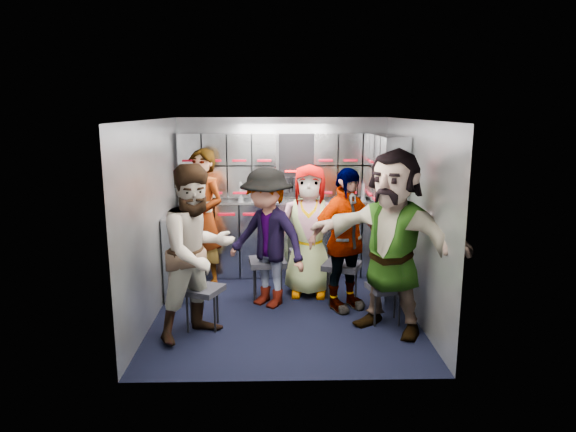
{
  "coord_description": "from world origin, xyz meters",
  "views": [
    {
      "loc": [
        -0.09,
        -5.38,
        2.21
      ],
      "look_at": [
        0.04,
        0.35,
        1.01
      ],
      "focal_mm": 32.0,
      "sensor_mm": 36.0,
      "label": 1
    }
  ],
  "objects_px": {
    "attendant_standing": "(203,218)",
    "attendant_arc_e": "(392,242)",
    "attendant_arc_a": "(198,252)",
    "jump_seat_near_right": "(386,290)",
    "attendant_arc_c": "(309,231)",
    "attendant_arc_d": "(345,240)",
    "jump_seat_center": "(308,256)",
    "jump_seat_near_left": "(202,292)",
    "jump_seat_mid_left": "(268,264)",
    "attendant_arc_b": "(267,238)",
    "jump_seat_mid_right": "(342,268)"
  },
  "relations": [
    {
      "from": "jump_seat_center",
      "to": "jump_seat_near_left",
      "type": "bearing_deg",
      "value": -135.24
    },
    {
      "from": "jump_seat_center",
      "to": "jump_seat_mid_right",
      "type": "xyz_separation_m",
      "value": [
        0.36,
        -0.47,
        -0.01
      ]
    },
    {
      "from": "attendant_arc_b",
      "to": "attendant_arc_d",
      "type": "xyz_separation_m",
      "value": [
        0.85,
        -0.13,
        0.01
      ]
    },
    {
      "from": "jump_seat_center",
      "to": "attendant_arc_b",
      "type": "bearing_deg",
      "value": -133.45
    },
    {
      "from": "attendant_standing",
      "to": "jump_seat_near_right",
      "type": "bearing_deg",
      "value": 6.8
    },
    {
      "from": "jump_seat_mid_left",
      "to": "attendant_arc_b",
      "type": "relative_size",
      "value": 0.31
    },
    {
      "from": "attendant_standing",
      "to": "jump_seat_center",
      "type": "bearing_deg",
      "value": 29.54
    },
    {
      "from": "jump_seat_center",
      "to": "attendant_arc_a",
      "type": "xyz_separation_m",
      "value": [
        -1.15,
        -1.32,
        0.43
      ]
    },
    {
      "from": "attendant_arc_b",
      "to": "attendant_arc_d",
      "type": "bearing_deg",
      "value": 29.02
    },
    {
      "from": "attendant_arc_c",
      "to": "attendant_arc_d",
      "type": "bearing_deg",
      "value": -46.75
    },
    {
      "from": "jump_seat_mid_right",
      "to": "jump_seat_center",
      "type": "bearing_deg",
      "value": 127.61
    },
    {
      "from": "jump_seat_mid_right",
      "to": "attendant_standing",
      "type": "relative_size",
      "value": 0.29
    },
    {
      "from": "jump_seat_mid_right",
      "to": "attendant_arc_e",
      "type": "relative_size",
      "value": 0.28
    },
    {
      "from": "jump_seat_mid_left",
      "to": "jump_seat_center",
      "type": "bearing_deg",
      "value": 34.65
    },
    {
      "from": "jump_seat_center",
      "to": "jump_seat_near_right",
      "type": "relative_size",
      "value": 1.18
    },
    {
      "from": "jump_seat_near_left",
      "to": "attendant_standing",
      "type": "xyz_separation_m",
      "value": [
        -0.15,
        1.33,
        0.48
      ]
    },
    {
      "from": "attendant_standing",
      "to": "attendant_arc_a",
      "type": "distance_m",
      "value": 1.52
    },
    {
      "from": "attendant_standing",
      "to": "attendant_arc_e",
      "type": "bearing_deg",
      "value": 3.25
    },
    {
      "from": "jump_seat_mid_right",
      "to": "attendant_standing",
      "type": "distance_m",
      "value": 1.84
    },
    {
      "from": "jump_seat_near_right",
      "to": "attendant_arc_a",
      "type": "bearing_deg",
      "value": -171.78
    },
    {
      "from": "attendant_standing",
      "to": "attendant_arc_c",
      "type": "xyz_separation_m",
      "value": [
        1.3,
        -0.37,
        -0.08
      ]
    },
    {
      "from": "attendant_arc_a",
      "to": "attendant_arc_e",
      "type": "height_order",
      "value": "attendant_arc_e"
    },
    {
      "from": "jump_seat_mid_right",
      "to": "attendant_arc_d",
      "type": "height_order",
      "value": "attendant_arc_d"
    },
    {
      "from": "attendant_arc_c",
      "to": "jump_seat_near_left",
      "type": "bearing_deg",
      "value": -134.5
    },
    {
      "from": "attendant_arc_c",
      "to": "attendant_arc_e",
      "type": "xyz_separation_m",
      "value": [
        0.75,
        -1.04,
        0.13
      ]
    },
    {
      "from": "jump_seat_mid_right",
      "to": "attendant_arc_d",
      "type": "bearing_deg",
      "value": -90.0
    },
    {
      "from": "attendant_arc_d",
      "to": "jump_seat_near_right",
      "type": "bearing_deg",
      "value": -76.39
    },
    {
      "from": "jump_seat_center",
      "to": "attendant_arc_b",
      "type": "distance_m",
      "value": 0.8
    },
    {
      "from": "jump_seat_near_right",
      "to": "attendant_arc_e",
      "type": "height_order",
      "value": "attendant_arc_e"
    },
    {
      "from": "attendant_standing",
      "to": "attendant_arc_e",
      "type": "height_order",
      "value": "attendant_arc_e"
    },
    {
      "from": "jump_seat_near_left",
      "to": "attendant_arc_e",
      "type": "height_order",
      "value": "attendant_arc_e"
    },
    {
      "from": "attendant_arc_d",
      "to": "jump_seat_center",
      "type": "bearing_deg",
      "value": 88.17
    },
    {
      "from": "jump_seat_mid_left",
      "to": "attendant_arc_a",
      "type": "distance_m",
      "value": 1.25
    },
    {
      "from": "attendant_arc_e",
      "to": "attendant_arc_a",
      "type": "bearing_deg",
      "value": -137.53
    },
    {
      "from": "jump_seat_near_right",
      "to": "attendant_arc_c",
      "type": "distance_m",
      "value": 1.22
    },
    {
      "from": "attendant_arc_c",
      "to": "attendant_arc_e",
      "type": "height_order",
      "value": "attendant_arc_e"
    },
    {
      "from": "jump_seat_center",
      "to": "attendant_arc_d",
      "type": "height_order",
      "value": "attendant_arc_d"
    },
    {
      "from": "jump_seat_center",
      "to": "attendant_standing",
      "type": "xyz_separation_m",
      "value": [
        -1.3,
        0.19,
        0.44
      ]
    },
    {
      "from": "jump_seat_center",
      "to": "attendant_arc_e",
      "type": "bearing_deg",
      "value": -58.49
    },
    {
      "from": "attendant_arc_b",
      "to": "attendant_arc_d",
      "type": "relative_size",
      "value": 0.99
    },
    {
      "from": "attendant_arc_c",
      "to": "attendant_arc_e",
      "type": "distance_m",
      "value": 1.29
    },
    {
      "from": "attendant_arc_c",
      "to": "attendant_arc_d",
      "type": "relative_size",
      "value": 0.99
    },
    {
      "from": "attendant_arc_b",
      "to": "attendant_arc_d",
      "type": "height_order",
      "value": "attendant_arc_d"
    },
    {
      "from": "attendant_arc_c",
      "to": "attendant_arc_b",
      "type": "bearing_deg",
      "value": -139.71
    },
    {
      "from": "attendant_arc_a",
      "to": "attendant_arc_e",
      "type": "distance_m",
      "value": 1.9
    },
    {
      "from": "attendant_arc_d",
      "to": "attendant_arc_b",
      "type": "bearing_deg",
      "value": 140.59
    },
    {
      "from": "jump_seat_center",
      "to": "attendant_arc_a",
      "type": "bearing_deg",
      "value": -131.04
    },
    {
      "from": "attendant_arc_b",
      "to": "attendant_arc_e",
      "type": "height_order",
      "value": "attendant_arc_e"
    },
    {
      "from": "jump_seat_near_left",
      "to": "attendant_arc_c",
      "type": "height_order",
      "value": "attendant_arc_c"
    },
    {
      "from": "jump_seat_mid_left",
      "to": "jump_seat_near_right",
      "type": "xyz_separation_m",
      "value": [
        1.24,
        -0.7,
        -0.07
      ]
    }
  ]
}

